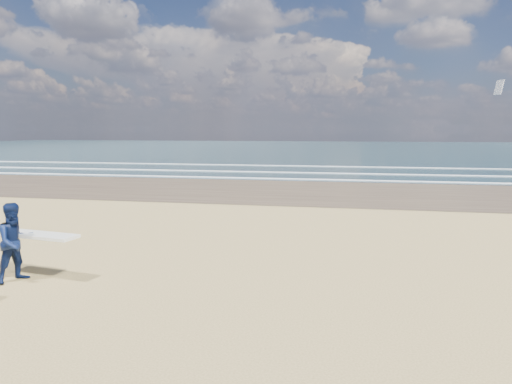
# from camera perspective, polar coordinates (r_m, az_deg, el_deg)

# --- Properties ---
(ocean) EXTENTS (220.00, 100.00, 0.02)m
(ocean) POSITION_cam_1_polar(r_m,az_deg,el_deg) (80.84, 20.44, 4.96)
(ocean) COLOR #1A343A
(ocean) RESTS_ON ground
(surfer_far) EXTENTS (2.25, 1.30, 1.77)m
(surfer_far) POSITION_cam_1_polar(r_m,az_deg,el_deg) (11.56, -27.70, -5.50)
(surfer_far) COLOR #0A173D
(surfer_far) RESTS_ON ground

